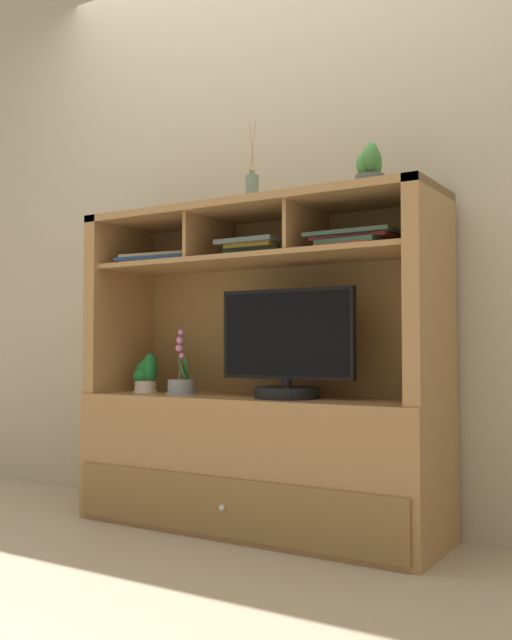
# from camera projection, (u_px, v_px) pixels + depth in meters

# --- Properties ---
(floor_plane) EXTENTS (6.00, 6.00, 0.02)m
(floor_plane) POSITION_uv_depth(u_px,v_px,m) (256.00, 532.00, 2.81)
(floor_plane) COLOR tan
(floor_plane) RESTS_ON ground
(back_wall) EXTENTS (6.00, 0.02, 2.80)m
(back_wall) POSITION_uv_depth(u_px,v_px,m) (286.00, 186.00, 3.08)
(back_wall) COLOR #B3A58B
(back_wall) RESTS_ON ground
(media_console) EXTENTS (1.48, 0.46, 1.28)m
(media_console) POSITION_uv_depth(u_px,v_px,m) (257.00, 424.00, 2.84)
(media_console) COLOR #9E7445
(media_console) RESTS_ON ground
(tv_monitor) EXTENTS (0.56, 0.25, 0.42)m
(tv_monitor) POSITION_uv_depth(u_px,v_px,m) (287.00, 351.00, 2.73)
(tv_monitor) COLOR black
(tv_monitor) RESTS_ON media_console
(potted_orchid) EXTENTS (0.13, 0.13, 0.27)m
(potted_orchid) POSITION_uv_depth(u_px,v_px,m) (181.00, 383.00, 2.98)
(potted_orchid) COLOR gray
(potted_orchid) RESTS_ON media_console
(potted_fern) EXTENTS (0.11, 0.11, 0.17)m
(potted_fern) POSITION_uv_depth(u_px,v_px,m) (146.00, 375.00, 3.10)
(potted_fern) COLOR beige
(potted_fern) RESTS_ON media_console
(magazine_stack_left) EXTENTS (0.37, 0.28, 0.04)m
(magazine_stack_left) POSITION_uv_depth(u_px,v_px,m) (164.00, 260.00, 3.09)
(magazine_stack_left) COLOR gray
(magazine_stack_left) RESTS_ON media_console
(magazine_stack_centre) EXTENTS (0.26, 0.27, 0.07)m
(magazine_stack_centre) POSITION_uv_depth(u_px,v_px,m) (261.00, 249.00, 2.86)
(magazine_stack_centre) COLOR beige
(magazine_stack_centre) RESTS_ON media_console
(magazine_stack_right) EXTENTS (0.33, 0.26, 0.06)m
(magazine_stack_right) POSITION_uv_depth(u_px,v_px,m) (357.00, 241.00, 2.61)
(magazine_stack_right) COLOR #9A322B
(magazine_stack_right) RESTS_ON media_console
(diffuser_bottle) EXTENTS (0.05, 0.05, 0.32)m
(diffuser_bottle) POSITION_uv_depth(u_px,v_px,m) (252.00, 188.00, 2.84)
(diffuser_bottle) COLOR slate
(diffuser_bottle) RESTS_ON media_console
(potted_succulent) EXTENTS (0.12, 0.12, 0.18)m
(potted_succulent) POSITION_uv_depth(u_px,v_px,m) (370.00, 170.00, 2.63)
(potted_succulent) COLOR #50564F
(potted_succulent) RESTS_ON media_console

